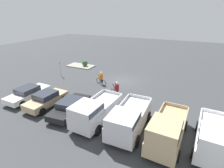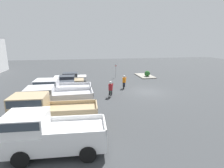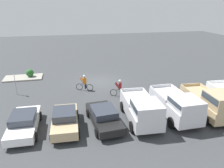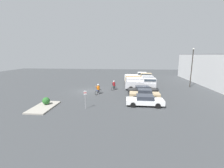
{
  "view_description": "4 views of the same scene",
  "coord_description": "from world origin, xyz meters",
  "px_view_note": "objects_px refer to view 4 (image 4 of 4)",
  "views": [
    {
      "loc": [
        -7.87,
        19.86,
        8.38
      ],
      "look_at": [
        -0.46,
        4.21,
        1.2
      ],
      "focal_mm": 28.0,
      "sensor_mm": 36.0,
      "label": 1
    },
    {
      "loc": [
        -18.44,
        7.58,
        5.66
      ],
      "look_at": [
        -0.46,
        4.21,
        1.2
      ],
      "focal_mm": 28.0,
      "sensor_mm": 36.0,
      "label": 2
    },
    {
      "loc": [
        3.75,
        23.2,
        8.46
      ],
      "look_at": [
        -0.46,
        4.21,
        1.2
      ],
      "focal_mm": 35.0,
      "sensor_mm": 36.0,
      "label": 3
    },
    {
      "loc": [
        24.86,
        6.48,
        6.2
      ],
      "look_at": [
        -0.46,
        4.21,
        1.2
      ],
      "focal_mm": 24.0,
      "sensor_mm": 36.0,
      "label": 4
    }
  ],
  "objects_px": {
    "sedan_2": "(145,100)",
    "cyclist_1": "(114,85)",
    "pickup_truck_1": "(141,79)",
    "cyclist_0": "(98,89)",
    "shrub": "(46,101)",
    "pickup_truck_2": "(141,81)",
    "sedan_1": "(144,94)",
    "lamppost": "(192,65)",
    "pickup_truck_3": "(143,84)",
    "sedan_0": "(142,90)",
    "fire_lane_sign": "(85,97)",
    "pickup_truck_0": "(137,77)"
  },
  "relations": [
    {
      "from": "sedan_0",
      "to": "sedan_1",
      "type": "height_order",
      "value": "sedan_1"
    },
    {
      "from": "cyclist_1",
      "to": "fire_lane_sign",
      "type": "bearing_deg",
      "value": -14.85
    },
    {
      "from": "sedan_1",
      "to": "lamppost",
      "type": "distance_m",
      "value": 13.7
    },
    {
      "from": "fire_lane_sign",
      "to": "sedan_2",
      "type": "bearing_deg",
      "value": 103.9
    },
    {
      "from": "pickup_truck_0",
      "to": "pickup_truck_3",
      "type": "bearing_deg",
      "value": 2.25
    },
    {
      "from": "pickup_truck_2",
      "to": "lamppost",
      "type": "bearing_deg",
      "value": 92.9
    },
    {
      "from": "sedan_2",
      "to": "shrub",
      "type": "relative_size",
      "value": 5.07
    },
    {
      "from": "sedan_1",
      "to": "sedan_2",
      "type": "xyz_separation_m",
      "value": [
        2.8,
        -0.3,
        -0.05
      ]
    },
    {
      "from": "cyclist_0",
      "to": "cyclist_1",
      "type": "distance_m",
      "value": 3.86
    },
    {
      "from": "cyclist_1",
      "to": "cyclist_0",
      "type": "bearing_deg",
      "value": -36.06
    },
    {
      "from": "pickup_truck_2",
      "to": "cyclist_1",
      "type": "distance_m",
      "value": 5.99
    },
    {
      "from": "pickup_truck_3",
      "to": "cyclist_1",
      "type": "distance_m",
      "value": 5.13
    },
    {
      "from": "pickup_truck_0",
      "to": "cyclist_1",
      "type": "height_order",
      "value": "pickup_truck_0"
    },
    {
      "from": "pickup_truck_0",
      "to": "lamppost",
      "type": "bearing_deg",
      "value": 62.42
    },
    {
      "from": "cyclist_1",
      "to": "shrub",
      "type": "bearing_deg",
      "value": -40.21
    },
    {
      "from": "sedan_0",
      "to": "cyclist_1",
      "type": "bearing_deg",
      "value": -116.91
    },
    {
      "from": "pickup_truck_2",
      "to": "sedan_1",
      "type": "relative_size",
      "value": 1.23
    },
    {
      "from": "sedan_0",
      "to": "shrub",
      "type": "distance_m",
      "value": 14.14
    },
    {
      "from": "pickup_truck_3",
      "to": "cyclist_1",
      "type": "height_order",
      "value": "pickup_truck_3"
    },
    {
      "from": "shrub",
      "to": "cyclist_0",
      "type": "bearing_deg",
      "value": 137.82
    },
    {
      "from": "fire_lane_sign",
      "to": "pickup_truck_2",
      "type": "bearing_deg",
      "value": 149.42
    },
    {
      "from": "pickup_truck_2",
      "to": "shrub",
      "type": "xyz_separation_m",
      "value": [
        12.3,
        -12.77,
        -0.53
      ]
    },
    {
      "from": "pickup_truck_1",
      "to": "sedan_1",
      "type": "height_order",
      "value": "pickup_truck_1"
    },
    {
      "from": "pickup_truck_3",
      "to": "shrub",
      "type": "xyz_separation_m",
      "value": [
        9.47,
        -12.81,
        -0.52
      ]
    },
    {
      "from": "pickup_truck_2",
      "to": "sedan_2",
      "type": "relative_size",
      "value": 1.15
    },
    {
      "from": "pickup_truck_1",
      "to": "sedan_1",
      "type": "relative_size",
      "value": 1.29
    },
    {
      "from": "cyclist_1",
      "to": "shrub",
      "type": "relative_size",
      "value": 1.92
    },
    {
      "from": "sedan_2",
      "to": "lamppost",
      "type": "distance_m",
      "value": 15.86
    },
    {
      "from": "pickup_truck_3",
      "to": "sedan_2",
      "type": "xyz_separation_m",
      "value": [
        8.38,
        -0.68,
        -0.45
      ]
    },
    {
      "from": "sedan_2",
      "to": "sedan_1",
      "type": "bearing_deg",
      "value": 173.89
    },
    {
      "from": "pickup_truck_2",
      "to": "cyclist_0",
      "type": "bearing_deg",
      "value": -49.28
    },
    {
      "from": "pickup_truck_1",
      "to": "cyclist_0",
      "type": "xyz_separation_m",
      "value": [
        9.08,
        -7.55,
        -0.34
      ]
    },
    {
      "from": "pickup_truck_3",
      "to": "sedan_0",
      "type": "height_order",
      "value": "pickup_truck_3"
    },
    {
      "from": "pickup_truck_1",
      "to": "pickup_truck_2",
      "type": "distance_m",
      "value": 2.77
    },
    {
      "from": "pickup_truck_1",
      "to": "cyclist_1",
      "type": "relative_size",
      "value": 3.2
    },
    {
      "from": "pickup_truck_1",
      "to": "sedan_1",
      "type": "xyz_separation_m",
      "value": [
        11.17,
        -0.55,
        -0.47
      ]
    },
    {
      "from": "pickup_truck_1",
      "to": "cyclist_0",
      "type": "bearing_deg",
      "value": -39.75
    },
    {
      "from": "lamppost",
      "to": "pickup_truck_0",
      "type": "bearing_deg",
      "value": -117.58
    },
    {
      "from": "sedan_0",
      "to": "cyclist_1",
      "type": "relative_size",
      "value": 2.73
    },
    {
      "from": "sedan_2",
      "to": "fire_lane_sign",
      "type": "distance_m",
      "value": 7.26
    },
    {
      "from": "pickup_truck_1",
      "to": "sedan_0",
      "type": "relative_size",
      "value": 1.17
    },
    {
      "from": "cyclist_1",
      "to": "lamppost",
      "type": "xyz_separation_m",
      "value": [
        -3.67,
        14.52,
        3.43
      ]
    },
    {
      "from": "pickup_truck_3",
      "to": "cyclist_0",
      "type": "bearing_deg",
      "value": -64.73
    },
    {
      "from": "pickup_truck_0",
      "to": "shrub",
      "type": "distance_m",
      "value": 21.8
    },
    {
      "from": "pickup_truck_0",
      "to": "fire_lane_sign",
      "type": "distance_m",
      "value": 19.92
    },
    {
      "from": "pickup_truck_2",
      "to": "cyclist_0",
      "type": "relative_size",
      "value": 3.08
    },
    {
      "from": "pickup_truck_2",
      "to": "fire_lane_sign",
      "type": "relative_size",
      "value": 2.36
    },
    {
      "from": "pickup_truck_0",
      "to": "fire_lane_sign",
      "type": "height_order",
      "value": "fire_lane_sign"
    },
    {
      "from": "sedan_2",
      "to": "cyclist_1",
      "type": "bearing_deg",
      "value": -151.08
    },
    {
      "from": "pickup_truck_1",
      "to": "pickup_truck_3",
      "type": "xyz_separation_m",
      "value": [
        5.59,
        -0.17,
        -0.07
      ]
    }
  ]
}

